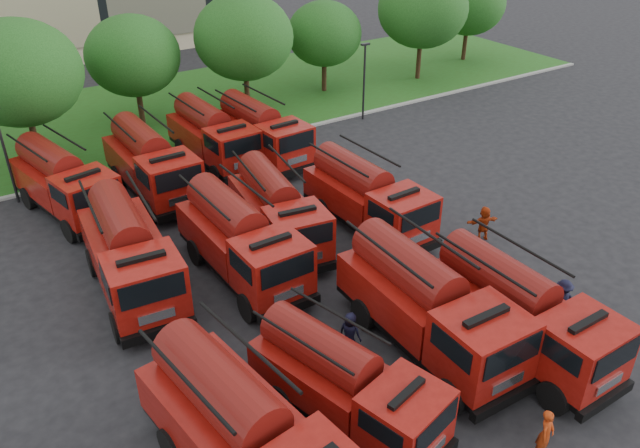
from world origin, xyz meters
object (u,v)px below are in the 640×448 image
(fire_truck_1, at_px, (345,383))
(fire_truck_6, at_px, (277,211))
(fire_truck_4, at_px, (130,254))
(fire_truck_8, at_px, (63,182))
(firefighter_5, at_px, (481,239))
(fire_truck_3, at_px, (519,312))
(firefighter_4, at_px, (349,351))
(fire_truck_10, at_px, (212,135))
(fire_truck_0, at_px, (246,437))
(fire_truck_7, at_px, (367,197))
(firefighter_2, at_px, (518,350))
(fire_truck_5, at_px, (241,240))
(fire_truck_11, at_px, (261,132))
(fire_truck_9, at_px, (151,163))
(firefighter_3, at_px, (557,319))
(fire_truck_2, at_px, (427,305))

(fire_truck_1, bearing_deg, fire_truck_6, 56.76)
(fire_truck_1, bearing_deg, fire_truck_4, 93.17)
(fire_truck_8, relative_size, firefighter_5, 4.62)
(fire_truck_3, bearing_deg, firefighter_4, 147.89)
(fire_truck_8, relative_size, fire_truck_10, 1.04)
(fire_truck_0, height_order, fire_truck_6, fire_truck_0)
(fire_truck_7, bearing_deg, firefighter_5, -45.55)
(firefighter_2, bearing_deg, fire_truck_5, 26.40)
(fire_truck_10, bearing_deg, fire_truck_1, -105.92)
(fire_truck_10, relative_size, fire_truck_11, 0.98)
(fire_truck_7, distance_m, firefighter_2, 10.06)
(fire_truck_0, bearing_deg, fire_truck_11, 53.33)
(fire_truck_4, height_order, firefighter_5, fire_truck_4)
(fire_truck_7, height_order, fire_truck_9, fire_truck_9)
(fire_truck_6, relative_size, fire_truck_9, 0.96)
(fire_truck_4, relative_size, firefighter_5, 4.76)
(fire_truck_0, bearing_deg, fire_truck_6, 49.34)
(firefighter_2, bearing_deg, firefighter_3, -87.61)
(fire_truck_9, relative_size, firefighter_5, 4.65)
(fire_truck_7, distance_m, fire_truck_11, 9.77)
(fire_truck_0, xyz_separation_m, fire_truck_6, (7.06, 10.71, -0.15))
(fire_truck_3, relative_size, fire_truck_7, 1.00)
(fire_truck_0, distance_m, fire_truck_6, 12.83)
(firefighter_4, bearing_deg, fire_truck_5, -19.15)
(firefighter_2, bearing_deg, fire_truck_7, -9.55)
(fire_truck_3, bearing_deg, fire_truck_7, 85.52)
(fire_truck_11, bearing_deg, fire_truck_3, -94.58)
(fire_truck_0, distance_m, fire_truck_3, 10.46)
(firefighter_3, bearing_deg, fire_truck_2, -16.17)
(fire_truck_9, height_order, firefighter_4, fire_truck_9)
(fire_truck_6, distance_m, firefighter_5, 9.56)
(fire_truck_0, relative_size, fire_truck_2, 1.03)
(fire_truck_7, xyz_separation_m, fire_truck_9, (-7.17, 8.92, 0.09))
(fire_truck_0, height_order, fire_truck_8, fire_truck_0)
(fire_truck_5, bearing_deg, firefighter_5, -18.85)
(fire_truck_6, distance_m, fire_truck_10, 9.74)
(fire_truck_1, height_order, fire_truck_3, fire_truck_3)
(fire_truck_4, relative_size, fire_truck_8, 1.03)
(fire_truck_0, xyz_separation_m, fire_truck_4, (0.32, 10.63, -0.03))
(fire_truck_11, xyz_separation_m, firefighter_5, (4.22, -13.48, -1.71))
(fire_truck_0, xyz_separation_m, firefighter_4, (5.49, 2.87, -1.80))
(fire_truck_2, xyz_separation_m, fire_truck_3, (2.52, -1.92, -0.11))
(fire_truck_6, bearing_deg, fire_truck_8, 140.86)
(fire_truck_1, bearing_deg, fire_truck_9, 74.18)
(firefighter_4, bearing_deg, fire_truck_3, -150.14)
(fire_truck_6, bearing_deg, firefighter_4, -92.60)
(firefighter_5, bearing_deg, fire_truck_6, -15.05)
(fire_truck_4, xyz_separation_m, fire_truck_6, (6.74, 0.08, -0.13))
(fire_truck_5, height_order, fire_truck_11, fire_truck_5)
(fire_truck_4, xyz_separation_m, fire_truck_8, (-0.59, 8.18, -0.09))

